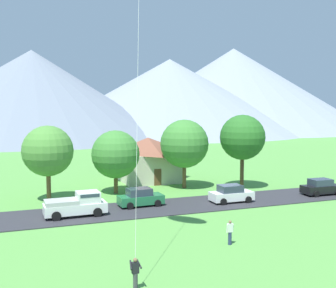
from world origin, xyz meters
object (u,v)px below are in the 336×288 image
object	(u,v)px
tree_right_of_center	(184,144)
parked_car_green_mid_east	(140,198)
tree_near_left	(116,154)
parked_car_white_mid_west	(231,194)
tree_near_right	(242,137)
tree_center	(48,151)
parked_car_black_west_end	(321,187)
pickup_truck_white_west_side	(77,204)
watcher_person	(230,232)
house_left_center	(148,158)

from	to	relation	value
tree_right_of_center	parked_car_green_mid_east	distance (m)	11.01
tree_near_left	parked_car_green_mid_east	distance (m)	7.63
tree_near_left	parked_car_white_mid_west	bearing A→B (deg)	-41.17
tree_right_of_center	tree_near_right	size ratio (longest dim) A/B	0.93
tree_center	tree_near_right	distance (m)	21.48
parked_car_white_mid_west	tree_near_left	bearing A→B (deg)	138.83
tree_center	parked_car_black_west_end	world-z (taller)	tree_center
tree_near_left	tree_near_right	bearing A→B (deg)	-9.00
tree_near_right	parked_car_white_mid_west	distance (m)	9.22
pickup_truck_white_west_side	watcher_person	xyz separation A→B (m)	(8.66, -11.02, -0.18)
parked_car_black_west_end	parked_car_green_mid_east	distance (m)	19.53
house_left_center	watcher_person	xyz separation A→B (m)	(-2.42, -25.75, -1.98)
tree_near_right	watcher_person	world-z (taller)	tree_near_right
tree_near_right	parked_car_black_west_end	bearing A→B (deg)	-47.40
tree_near_left	parked_car_black_west_end	size ratio (longest dim) A/B	1.61
house_left_center	tree_right_of_center	size ratio (longest dim) A/B	1.03
tree_right_of_center	watcher_person	size ratio (longest dim) A/B	4.74
tree_near_left	pickup_truck_white_west_side	bearing A→B (deg)	-122.83
parked_car_black_west_end	parked_car_white_mid_west	bearing A→B (deg)	178.34
tree_right_of_center	tree_center	bearing A→B (deg)	-174.37
parked_car_black_west_end	house_left_center	bearing A→B (deg)	133.77
pickup_truck_white_west_side	watcher_person	distance (m)	14.02
parked_car_black_west_end	watcher_person	bearing A→B (deg)	-147.71
parked_car_green_mid_east	pickup_truck_white_west_side	world-z (taller)	pickup_truck_white_west_side
tree_near_left	parked_car_white_mid_west	world-z (taller)	tree_near_left
tree_near_right	parked_car_white_mid_west	bearing A→B (deg)	-128.27
pickup_truck_white_west_side	tree_center	bearing A→B (deg)	104.33
parked_car_white_mid_west	pickup_truck_white_west_side	bearing A→B (deg)	179.82
parked_car_white_mid_west	watcher_person	world-z (taller)	parked_car_white_mid_west
parked_car_black_west_end	watcher_person	size ratio (longest dim) A/B	2.54
parked_car_white_mid_west	tree_center	bearing A→B (deg)	157.23
tree_near_left	tree_center	world-z (taller)	tree_center
tree_near_left	pickup_truck_white_west_side	xyz separation A→B (m)	(-5.35, -8.29, -3.20)
tree_center	pickup_truck_white_west_side	world-z (taller)	tree_center
tree_near_left	parked_car_green_mid_east	size ratio (longest dim) A/B	1.61
watcher_person	tree_right_of_center	bearing A→B (deg)	76.13
tree_center	parked_car_green_mid_east	distance (m)	10.43
tree_near_right	pickup_truck_white_west_side	world-z (taller)	tree_near_right
tree_center	watcher_person	distance (m)	21.18
house_left_center	parked_car_green_mid_east	world-z (taller)	house_left_center
house_left_center	tree_near_right	xyz separation A→B (m)	(8.59, -8.71, 3.03)
tree_center	parked_car_white_mid_west	world-z (taller)	tree_center
tree_near_left	tree_right_of_center	size ratio (longest dim) A/B	0.86
tree_near_left	parked_car_white_mid_west	xyz separation A→B (m)	(9.53, -8.34, -3.39)
tree_near_right	parked_car_black_west_end	xyz separation A→B (m)	(5.86, -6.38, -5.02)
pickup_truck_white_west_side	watcher_person	bearing A→B (deg)	-51.83
tree_right_of_center	parked_car_white_mid_west	xyz separation A→B (m)	(1.41, -8.49, -4.28)
watcher_person	parked_car_green_mid_east	bearing A→B (deg)	101.62
tree_near_left	watcher_person	world-z (taller)	tree_near_left
tree_center	watcher_person	bearing A→B (deg)	-59.85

